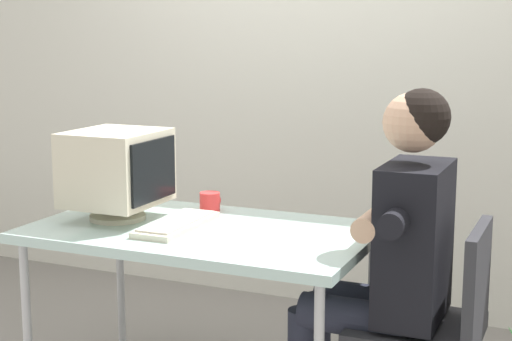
% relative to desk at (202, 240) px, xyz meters
% --- Properties ---
extents(wall_back, '(8.00, 0.10, 3.00)m').
position_rel_desk_xyz_m(wall_back, '(0.30, 1.40, 0.80)').
color(wall_back, silver).
rests_on(wall_back, ground_plane).
extents(desk, '(1.36, 0.80, 0.75)m').
position_rel_desk_xyz_m(desk, '(0.00, 0.00, 0.00)').
color(desk, '#B7B7BC').
rests_on(desk, ground_plane).
extents(crt_monitor, '(0.36, 0.39, 0.37)m').
position_rel_desk_xyz_m(crt_monitor, '(-0.38, -0.01, 0.26)').
color(crt_monitor, beige).
rests_on(crt_monitor, desk).
extents(keyboard, '(0.17, 0.45, 0.03)m').
position_rel_desk_xyz_m(keyboard, '(-0.09, -0.04, 0.06)').
color(keyboard, beige).
rests_on(keyboard, desk).
extents(office_chair, '(0.46, 0.46, 0.85)m').
position_rel_desk_xyz_m(office_chair, '(0.93, 0.05, -0.21)').
color(office_chair, '#4C4C51').
rests_on(office_chair, ground_plane).
extents(person_seated, '(0.69, 0.59, 1.33)m').
position_rel_desk_xyz_m(person_seated, '(0.75, 0.05, 0.04)').
color(person_seated, black).
rests_on(person_seated, ground_plane).
extents(desk_mug, '(0.09, 0.10, 0.08)m').
position_rel_desk_xyz_m(desk_mug, '(-0.10, 0.27, 0.09)').
color(desk_mug, red).
rests_on(desk_mug, desk).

